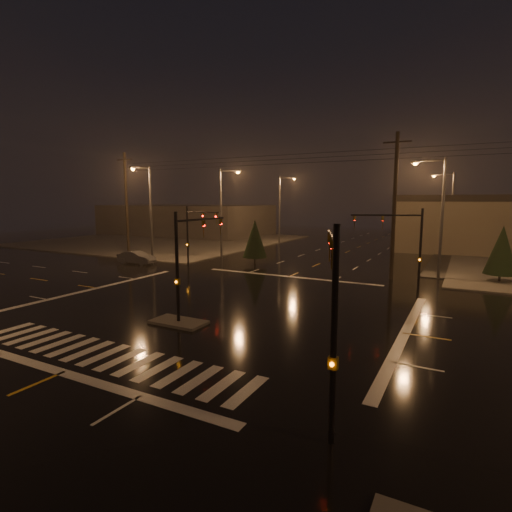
% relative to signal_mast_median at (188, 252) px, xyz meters
% --- Properties ---
extents(ground, '(140.00, 140.00, 0.00)m').
position_rel_signal_mast_median_xyz_m(ground, '(-0.00, 3.07, -3.75)').
color(ground, black).
rests_on(ground, ground).
extents(sidewalk_nw, '(36.00, 36.00, 0.12)m').
position_rel_signal_mast_median_xyz_m(sidewalk_nw, '(-30.00, 33.07, -3.69)').
color(sidewalk_nw, '#4E4B46').
rests_on(sidewalk_nw, ground).
extents(median_island, '(3.00, 1.60, 0.15)m').
position_rel_signal_mast_median_xyz_m(median_island, '(-0.00, -0.93, -3.68)').
color(median_island, '#4E4B46').
rests_on(median_island, ground).
extents(crosswalk, '(15.00, 2.60, 0.01)m').
position_rel_signal_mast_median_xyz_m(crosswalk, '(-0.00, -5.93, -3.75)').
color(crosswalk, beige).
rests_on(crosswalk, ground).
extents(stop_bar_near, '(16.00, 0.50, 0.01)m').
position_rel_signal_mast_median_xyz_m(stop_bar_near, '(-0.00, -7.93, -3.75)').
color(stop_bar_near, beige).
rests_on(stop_bar_near, ground).
extents(stop_bar_far, '(16.00, 0.50, 0.01)m').
position_rel_signal_mast_median_xyz_m(stop_bar_far, '(-0.00, 14.07, -3.75)').
color(stop_bar_far, beige).
rests_on(stop_bar_far, ground).
extents(commercial_block, '(30.00, 18.00, 5.60)m').
position_rel_signal_mast_median_xyz_m(commercial_block, '(-35.00, 45.07, -0.95)').
color(commercial_block, '#3C3635').
rests_on(commercial_block, ground).
extents(signal_mast_median, '(0.25, 4.59, 6.00)m').
position_rel_signal_mast_median_xyz_m(signal_mast_median, '(0.00, 0.00, 0.00)').
color(signal_mast_median, black).
rests_on(signal_mast_median, ground).
extents(signal_mast_ne, '(4.84, 1.86, 6.00)m').
position_rel_signal_mast_median_xyz_m(signal_mast_ne, '(9.50, 13.21, 0.04)').
color(signal_mast_ne, black).
rests_on(signal_mast_ne, ground).
extents(signal_mast_nw, '(4.84, 1.86, 6.00)m').
position_rel_signal_mast_median_xyz_m(signal_mast_nw, '(-9.50, 13.21, 0.04)').
color(signal_mast_nw, black).
rests_on(signal_mast_nw, ground).
extents(signal_mast_se, '(1.55, 3.87, 6.00)m').
position_rel_signal_mast_median_xyz_m(signal_mast_se, '(10.23, -6.68, -0.04)').
color(signal_mast_se, black).
rests_on(signal_mast_se, ground).
extents(streetlight_1, '(2.77, 0.32, 10.00)m').
position_rel_signal_mast_median_xyz_m(streetlight_1, '(-11.18, 21.07, 2.05)').
color(streetlight_1, '#38383A').
rests_on(streetlight_1, ground).
extents(streetlight_2, '(2.77, 0.32, 10.00)m').
position_rel_signal_mast_median_xyz_m(streetlight_2, '(-11.18, 37.07, 2.05)').
color(streetlight_2, '#38383A').
rests_on(streetlight_2, ground).
extents(streetlight_3, '(2.77, 0.32, 10.00)m').
position_rel_signal_mast_median_xyz_m(streetlight_3, '(11.18, 19.07, 2.05)').
color(streetlight_3, '#38383A').
rests_on(streetlight_3, ground).
extents(streetlight_4, '(2.77, 0.32, 10.00)m').
position_rel_signal_mast_median_xyz_m(streetlight_4, '(11.18, 39.07, 2.05)').
color(streetlight_4, '#38383A').
rests_on(streetlight_4, ground).
extents(streetlight_5, '(0.32, 2.77, 10.00)m').
position_rel_signal_mast_median_xyz_m(streetlight_5, '(-16.00, 14.26, 2.05)').
color(streetlight_5, '#38383A').
rests_on(streetlight_5, ground).
extents(utility_pole_0, '(2.20, 0.32, 12.00)m').
position_rel_signal_mast_median_xyz_m(utility_pole_0, '(-22.00, 17.07, 2.38)').
color(utility_pole_0, black).
rests_on(utility_pole_0, ground).
extents(utility_pole_1, '(2.20, 0.32, 12.00)m').
position_rel_signal_mast_median_xyz_m(utility_pole_1, '(8.00, 17.07, 2.38)').
color(utility_pole_1, black).
rests_on(utility_pole_1, ground).
extents(conifer_0, '(2.50, 2.50, 4.60)m').
position_rel_signal_mast_median_xyz_m(conifer_0, '(15.95, 19.63, -1.10)').
color(conifer_0, black).
rests_on(conifer_0, ground).
extents(conifer_3, '(2.50, 2.50, 4.61)m').
position_rel_signal_mast_median_xyz_m(conifer_3, '(-5.88, 18.78, -1.10)').
color(conifer_3, black).
rests_on(conifer_3, ground).
extents(car_crossing, '(4.19, 1.74, 1.35)m').
position_rel_signal_mast_median_xyz_m(car_crossing, '(-16.81, 13.07, -3.08)').
color(car_crossing, '#4F5156').
rests_on(car_crossing, ground).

